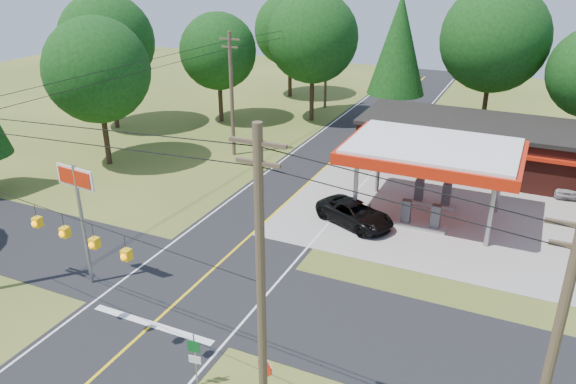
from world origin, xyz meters
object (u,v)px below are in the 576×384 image
at_px(sedan_car, 565,183).
at_px(gas_canopy, 432,154).
at_px(octagonal_stop_sign, 265,371).
at_px(suv_car, 355,214).
at_px(big_stop_sign, 78,198).

bearing_deg(sedan_car, gas_canopy, -142.10).
xyz_separation_m(gas_canopy, octagonal_stop_sign, (-2.00, -18.90, -2.55)).
height_order(gas_canopy, suv_car, gas_canopy).
distance_m(big_stop_sign, octagonal_stop_sign, 12.98).
bearing_deg(sedan_car, big_stop_sign, -140.82).
distance_m(suv_car, big_stop_sign, 16.27).
height_order(suv_car, octagonal_stop_sign, octagonal_stop_sign).
relative_size(big_stop_sign, octagonal_stop_sign, 2.80).
relative_size(suv_car, octagonal_stop_sign, 2.23).
distance_m(gas_canopy, sedan_car, 11.87).
distance_m(suv_car, octagonal_stop_sign, 16.03).
bearing_deg(suv_car, sedan_car, -22.61).
relative_size(gas_canopy, octagonal_stop_sign, 4.58).
relative_size(suv_car, big_stop_sign, 0.79).
height_order(gas_canopy, octagonal_stop_sign, gas_canopy).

